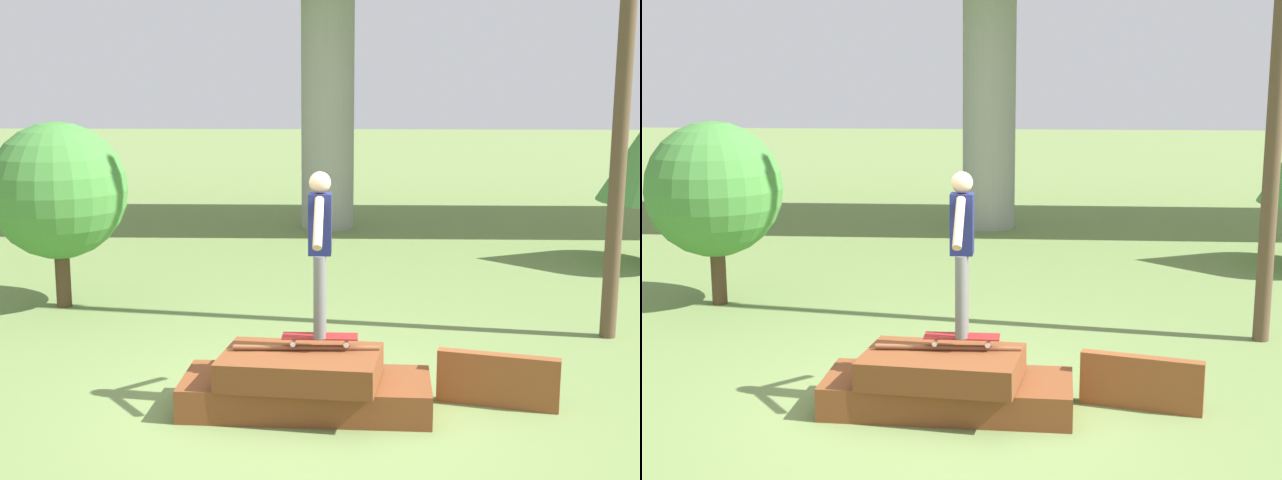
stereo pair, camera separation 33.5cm
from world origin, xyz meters
The scene contains 6 objects.
ground_plane centered at (0.00, 0.00, 0.00)m, with size 80.00×80.00×0.00m, color olive.
scrap_pile centered at (-0.02, -0.03, 0.28)m, with size 2.50×1.19×0.67m.
scrap_plank_loose centered at (1.92, 0.16, 0.27)m, with size 1.21×0.45×0.54m.
skateboard centered at (0.14, 0.04, 0.75)m, with size 0.75×0.24×0.09m.
skater centered at (0.14, 0.04, 1.70)m, with size 0.22×1.13×1.63m.
tree_behind_left centered at (-3.63, 3.80, 1.66)m, with size 1.91×1.91×2.63m.
Camera 1 is at (0.38, -8.39, 3.38)m, focal length 50.00 mm.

